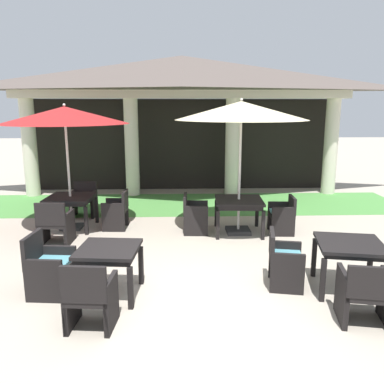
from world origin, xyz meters
name	(u,v)px	position (x,y,z in m)	size (l,w,h in m)	color
ground_plane	(188,307)	(0.00, 0.00, 0.00)	(60.00, 60.00, 0.00)	#9E9384
background_pavilion	(182,87)	(0.00, 7.25, 3.28)	(10.47, 3.08, 4.17)	beige
lawn_strip	(183,204)	(0.00, 5.85, 0.00)	(12.27, 2.63, 0.01)	#47843D
patio_table_near_foreground	(109,254)	(-1.13, 0.40, 0.63)	(0.92, 0.92, 0.73)	black
patio_chair_near_foreground_west	(49,267)	(-2.03, 0.48, 0.42)	(0.61, 0.67, 0.91)	black
patio_chair_near_foreground_south	(90,297)	(-1.21, -0.50, 0.42)	(0.61, 0.56, 0.90)	black
patio_table_mid_left	(350,249)	(2.40, 0.44, 0.65)	(1.09, 1.09, 0.75)	black
patio_chair_mid_left_south	(366,293)	(2.23, -0.49, 0.41)	(0.71, 0.68, 0.86)	black
patio_chair_mid_left_west	(284,260)	(1.48, 0.62, 0.41)	(0.61, 0.69, 0.86)	black
patio_table_mid_right	(239,204)	(1.18, 3.24, 0.65)	(1.06, 1.06, 0.75)	black
patio_umbrella_mid_right	(241,112)	(1.18, 3.24, 2.60)	(2.76, 2.76, 2.87)	#2D2D2D
patio_chair_mid_right_east	(283,215)	(2.14, 3.18, 0.40)	(0.54, 0.59, 0.82)	black
patio_chair_mid_right_west	(194,215)	(0.22, 3.29, 0.40)	(0.56, 0.60, 0.84)	black
patio_table_far_back	(71,200)	(-2.54, 3.67, 0.65)	(1.03, 1.03, 0.75)	black
patio_umbrella_far_back	(65,116)	(-2.54, 3.67, 2.51)	(2.74, 2.74, 2.77)	#2D2D2D
patio_chair_far_back_south	(55,224)	(-2.59, 2.64, 0.41)	(0.62, 0.61, 0.90)	black
patio_chair_far_back_north	(84,200)	(-2.50, 4.70, 0.41)	(0.61, 0.54, 0.84)	black
patio_chair_far_back_east	(117,211)	(-1.52, 3.63, 0.41)	(0.54, 0.56, 0.87)	black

